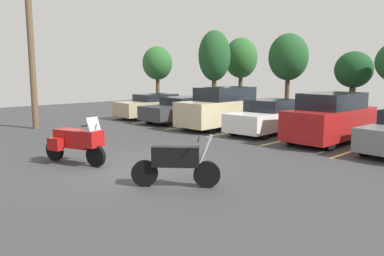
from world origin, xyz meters
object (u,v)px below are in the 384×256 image
object	(u,v)px
car_tan	(154,106)
car_white	(268,117)
motorcycle_second	(176,163)
car_red	(331,118)
car_charcoal	(181,110)
utility_pole	(30,27)
car_champagne	(222,108)
motorcycle_touring	(77,141)

from	to	relation	value
car_tan	car_white	world-z (taller)	car_white
motorcycle_second	car_tan	world-z (taller)	car_tan
car_red	car_charcoal	bearing A→B (deg)	-178.04
car_white	utility_pole	xyz separation A→B (m)	(-8.54, -7.17, 4.11)
motorcycle_second	car_red	world-z (taller)	car_red
motorcycle_second	car_champagne	world-z (taller)	car_champagne
car_red	car_white	bearing A→B (deg)	178.24
motorcycle_second	car_champagne	xyz separation A→B (m)	(-5.81, 8.06, 0.39)
car_charcoal	utility_pole	distance (m)	8.50
utility_pole	car_white	bearing A→B (deg)	40.01
car_tan	utility_pole	size ratio (longest dim) A/B	0.51
car_red	motorcycle_second	bearing A→B (deg)	-88.25
car_white	car_red	size ratio (longest dim) A/B	1.01
motorcycle_touring	car_champagne	world-z (taller)	car_champagne
car_white	car_tan	bearing A→B (deg)	-178.76
motorcycle_second	car_tan	distance (m)	13.99
utility_pole	car_tan	bearing A→B (deg)	86.98
car_charcoal	car_red	world-z (taller)	car_red
car_charcoal	utility_pole	bearing A→B (deg)	-113.94
car_champagne	car_white	bearing A→B (deg)	5.17
motorcycle_second	car_red	xyz separation A→B (m)	(-0.25, 8.20, 0.36)
car_tan	car_red	world-z (taller)	car_red
car_champagne	car_red	distance (m)	5.57
motorcycle_second	car_white	bearing A→B (deg)	111.29
car_champagne	car_white	distance (m)	2.60
car_charcoal	utility_pole	world-z (taller)	utility_pole
car_tan	car_white	xyz separation A→B (m)	(8.17, 0.18, 0.02)
motorcycle_touring	car_champagne	xyz separation A→B (m)	(-2.08, 8.74, 0.28)
motorcycle_touring	utility_pole	xyz separation A→B (m)	(-8.03, 1.81, 4.14)
car_tan	car_champagne	world-z (taller)	car_champagne
car_champagne	motorcycle_second	bearing A→B (deg)	-54.20
car_charcoal	utility_pole	xyz separation A→B (m)	(-3.01, -6.78, 4.15)
car_charcoal	car_white	size ratio (longest dim) A/B	0.99
motorcycle_second	car_champagne	bearing A→B (deg)	125.80
car_charcoal	car_white	xyz separation A→B (m)	(5.53, 0.38, 0.04)
car_tan	motorcycle_touring	bearing A→B (deg)	-48.95
car_tan	car_white	bearing A→B (deg)	1.24
car_tan	car_red	bearing A→B (deg)	0.44
car_charcoal	car_champagne	bearing A→B (deg)	2.91
car_tan	car_charcoal	size ratio (longest dim) A/B	1.07
motorcycle_second	car_tan	size ratio (longest dim) A/B	0.35
motorcycle_second	car_white	world-z (taller)	car_white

